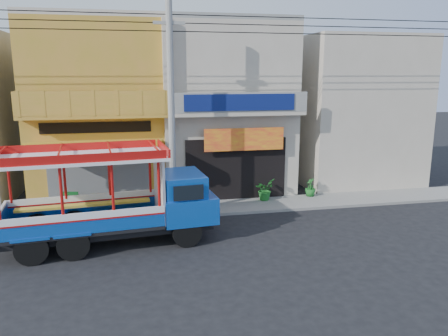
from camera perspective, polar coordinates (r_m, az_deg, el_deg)
The scene contains 11 objects.
ground at distance 15.17m, azimuth -1.59°, elevation -10.03°, with size 90.00×90.00×0.00m, color black.
sidewalk at distance 18.87m, azimuth -3.70°, elevation -5.33°, with size 30.00×2.00×0.12m, color slate.
shophouse_left at distance 21.91m, azimuth -15.82°, elevation 7.50°, with size 6.00×7.50×8.24m.
shophouse_right at distance 22.29m, azimuth -0.11°, elevation 8.02°, with size 6.00×6.75×8.24m.
party_pilaster at distance 18.81m, azimuth -7.26°, elevation 6.82°, with size 0.35×0.30×8.00m, color #B6AA95.
filler_building_right at distance 24.70m, azimuth 16.13°, elevation 7.25°, with size 6.00×6.00×7.60m, color #B6AA95.
utility_pole at distance 17.21m, azimuth -6.45°, elevation 9.79°, with size 28.00×0.26×9.00m.
songthaew_truck at distance 15.22m, azimuth -12.84°, elevation -3.74°, with size 7.47×3.06×3.39m.
green_sign at distance 18.89m, azimuth -19.29°, elevation -4.55°, with size 0.61×0.39×0.94m.
potted_plant_a at distance 19.88m, azimuth 5.32°, elevation -2.80°, with size 0.87×0.76×0.97m, color #1D6623.
potted_plant_c at distance 20.81m, azimuth 11.23°, elevation -2.45°, with size 0.49×0.49×0.87m, color #1D6623.
Camera 1 is at (-2.40, -13.83, 5.75)m, focal length 35.00 mm.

